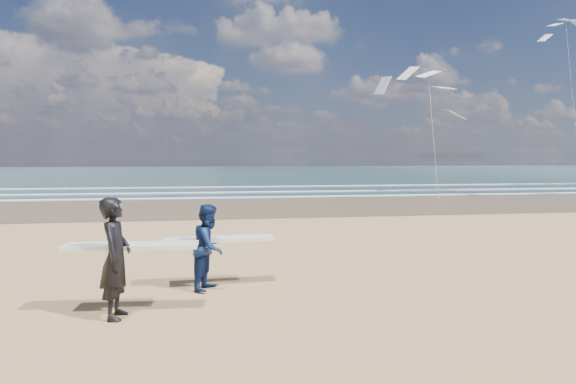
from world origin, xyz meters
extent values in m
cube|color=#4B3928|center=(20.00, 18.00, 0.01)|extent=(220.00, 12.00, 0.01)
cube|color=#1B393B|center=(20.00, 72.00, 0.01)|extent=(220.00, 100.00, 0.02)
cube|color=white|center=(20.00, 22.80, 0.05)|extent=(220.00, 0.50, 0.05)
cube|color=white|center=(20.00, 27.50, 0.05)|extent=(220.00, 0.50, 0.05)
cube|color=white|center=(20.00, 34.00, 0.05)|extent=(220.00, 0.50, 0.05)
imported|color=black|center=(-0.59, -0.66, 0.98)|extent=(0.53, 0.75, 1.96)
cube|color=silver|center=(-0.39, -0.31, 1.11)|extent=(2.23, 0.67, 0.07)
imported|color=#0C1C45|center=(0.93, 0.91, 0.84)|extent=(0.91, 1.00, 1.68)
cube|color=silver|center=(1.13, 1.26, 0.93)|extent=(2.23, 0.67, 0.07)
cube|color=slate|center=(15.62, 21.30, 0.05)|extent=(0.12, 0.12, 0.10)
camera|label=1|loc=(0.80, -9.15, 2.61)|focal=32.00mm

